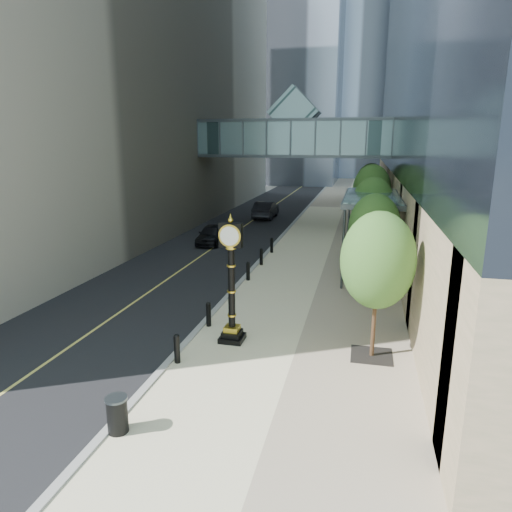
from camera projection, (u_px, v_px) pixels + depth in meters
The scene contains 14 objects.
ground at pixel (249, 389), 13.65m from camera, with size 320.00×320.00×0.00m, color gray.
road at pixel (274, 206), 52.97m from camera, with size 8.00×180.00×0.02m, color black.
sidewalk at pixel (344, 208), 51.19m from camera, with size 8.00×180.00×0.06m, color beige.
curb at pixel (309, 207), 52.08m from camera, with size 0.25×180.00×0.07m, color gray.
distant_tower_c at pixel (337, 43), 120.41m from camera, with size 22.00×22.00×65.00m, color #99A6C1.
skywalk at pixel (294, 136), 38.88m from camera, with size 17.00×4.20×5.80m.
entrance_canopy at pixel (372, 198), 25.08m from camera, with size 3.00×8.00×4.38m.
bollard_row at pixel (240, 281), 22.62m from camera, with size 0.20×16.20×0.90m.
street_trees at pixel (372, 202), 28.11m from camera, with size 2.72×28.53×5.59m.
street_clock at pixel (232, 289), 16.38m from camera, with size 0.87×0.87×4.60m.
trash_bin at pixel (117, 416), 11.45m from camera, with size 0.52×0.52×0.90m, color black.
pedestrian at pixel (350, 272), 22.81m from camera, with size 0.61×0.40×1.67m, color beige.
car_near at pixel (212, 234), 33.02m from camera, with size 1.62×4.02×1.37m, color black.
car_far at pixel (266, 210), 44.15m from camera, with size 1.73×4.96×1.64m, color black.
Camera 1 is at (3.01, -11.90, 7.19)m, focal length 32.00 mm.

